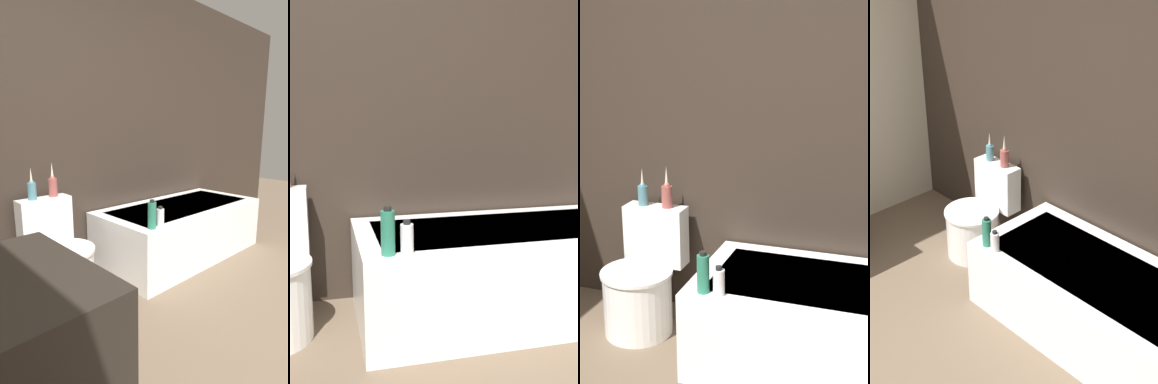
{
  "view_description": "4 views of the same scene",
  "coord_description": "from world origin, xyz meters",
  "views": [
    {
      "loc": [
        -1.47,
        -0.03,
        1.23
      ],
      "look_at": [
        0.16,
        1.73,
        0.73
      ],
      "focal_mm": 28.0,
      "sensor_mm": 36.0,
      "label": 1
    },
    {
      "loc": [
        -0.25,
        -0.41,
        1.16
      ],
      "look_at": [
        0.29,
        1.73,
        0.73
      ],
      "focal_mm": 42.0,
      "sensor_mm": 36.0,
      "label": 2
    },
    {
      "loc": [
        0.91,
        -0.8,
        1.74
      ],
      "look_at": [
        0.05,
        1.74,
        0.97
      ],
      "focal_mm": 50.0,
      "sensor_mm": 36.0,
      "label": 3
    },
    {
      "loc": [
        2.3,
        -0.46,
        2.58
      ],
      "look_at": [
        0.19,
        1.58,
        0.95
      ],
      "focal_mm": 50.0,
      "sensor_mm": 36.0,
      "label": 4
    }
  ],
  "objects": [
    {
      "name": "wall_back_tiled",
      "position": [
        0.0,
        2.26,
        1.3
      ],
      "size": [
        6.4,
        0.06,
        2.6
      ],
      "color": "#332821",
      "rests_on": "ground_plane"
    },
    {
      "name": "shampoo_bottle_tall",
      "position": [
        0.02,
        1.49,
        0.61
      ],
      "size": [
        0.06,
        0.06,
        0.22
      ],
      "color": "#267259",
      "rests_on": "bathtub"
    },
    {
      "name": "bathtub",
      "position": [
        0.73,
        1.81,
        0.26
      ],
      "size": [
        1.65,
        0.79,
        0.51
      ],
      "color": "white",
      "rests_on": "ground"
    },
    {
      "name": "shampoo_bottle_short",
      "position": [
        0.11,
        1.49,
        0.58
      ],
      "size": [
        0.06,
        0.06,
        0.16
      ],
      "color": "silver",
      "rests_on": "bathtub"
    }
  ]
}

